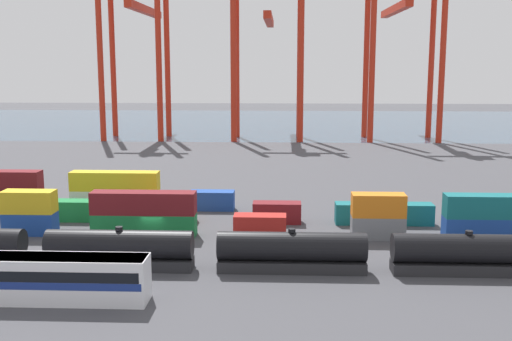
{
  "coord_description": "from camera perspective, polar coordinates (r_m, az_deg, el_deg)",
  "views": [
    {
      "loc": [
        14.92,
        -68.15,
        19.68
      ],
      "look_at": [
        10.89,
        22.65,
        4.07
      ],
      "focal_mm": 43.43,
      "sensor_mm": 36.0,
      "label": 1
    }
  ],
  "objects": [
    {
      "name": "shipping_container_6",
      "position": [
        71.64,
        0.37,
        -5.12
      ],
      "size": [
        6.04,
        2.44,
        2.6
      ],
      "primitive_type": "cube",
      "color": "#AD211C",
      "rests_on": "ground_plane"
    },
    {
      "name": "shipping_container_3",
      "position": [
        76.89,
        -20.18,
        -2.71
      ],
      "size": [
        6.04,
        2.44,
        2.6
      ],
      "primitive_type": "cube",
      "color": "gold",
      "rests_on": "shipping_container_2"
    },
    {
      "name": "gantry_crane_east",
      "position": [
        170.58,
        13.29,
        12.78
      ],
      "size": [
        18.98,
        40.15,
        48.44
      ],
      "color": "red",
      "rests_on": "ground_plane"
    },
    {
      "name": "gantry_crane_west",
      "position": [
        172.28,
        -10.92,
        12.48
      ],
      "size": [
        16.66,
        39.5,
        45.93
      ],
      "color": "red",
      "rests_on": "ground_plane"
    },
    {
      "name": "shipping_container_4",
      "position": [
        73.38,
        -10.26,
        -4.92
      ],
      "size": [
        12.1,
        2.44,
        2.6
      ],
      "primitive_type": "cube",
      "color": "#197538",
      "rests_on": "ground_plane"
    },
    {
      "name": "gantry_crane_central",
      "position": [
        167.83,
        1.12,
        12.17
      ],
      "size": [
        18.71,
        39.21,
        43.28
      ],
      "color": "red",
      "rests_on": "ground_plane"
    },
    {
      "name": "shipping_container_24",
      "position": [
        85.05,
        -4.06,
        -2.76
      ],
      "size": [
        6.04,
        2.44,
        2.6
      ],
      "primitive_type": "cube",
      "color": "#1C4299",
      "rests_on": "ground_plane"
    },
    {
      "name": "shipping_container_17",
      "position": [
        78.03,
        1.94,
        -3.89
      ],
      "size": [
        6.04,
        2.44,
        2.6
      ],
      "primitive_type": "cube",
      "color": "maroon",
      "rests_on": "ground_plane"
    },
    {
      "name": "shipping_container_23",
      "position": [
        87.08,
        -12.88,
        -0.94
      ],
      "size": [
        12.1,
        2.44,
        2.6
      ],
      "primitive_type": "cube",
      "color": "gold",
      "rests_on": "shipping_container_22"
    },
    {
      "name": "shipping_container_8",
      "position": [
        71.8,
        11.21,
        -3.14
      ],
      "size": [
        6.04,
        2.44,
        2.6
      ],
      "primitive_type": "cube",
      "color": "orange",
      "rests_on": "shipping_container_7"
    },
    {
      "name": "shipping_container_21",
      "position": [
        91.55,
        -21.0,
        -0.84
      ],
      "size": [
        6.04,
        2.44,
        2.6
      ],
      "primitive_type": "cube",
      "color": "maroon",
      "rests_on": "shipping_container_20"
    },
    {
      "name": "shipping_container_7",
      "position": [
        72.41,
        11.14,
        -5.15
      ],
      "size": [
        6.04,
        2.44,
        2.6
      ],
      "primitive_type": "cube",
      "color": "slate",
      "rests_on": "ground_plane"
    },
    {
      "name": "shipping_container_16",
      "position": [
        79.29,
        -7.78,
        -3.75
      ],
      "size": [
        6.04,
        2.44,
        2.6
      ],
      "primitive_type": "cube",
      "color": "orange",
      "rests_on": "ground_plane"
    },
    {
      "name": "shipping_container_20",
      "position": [
        92.04,
        -20.9,
        -2.43
      ],
      "size": [
        6.04,
        2.44,
        2.6
      ],
      "primitive_type": "cube",
      "color": "#AD211C",
      "rests_on": "ground_plane"
    },
    {
      "name": "harbour_water",
      "position": [
        213.61,
        -1.48,
        4.45
      ],
      "size": [
        400.0,
        110.0,
        0.01
      ],
      "primitive_type": "cube",
      "color": "#384C60",
      "rests_on": "ground_plane"
    },
    {
      "name": "ground_plane",
      "position": [
        110.93,
        -5.23,
        -0.52
      ],
      "size": [
        420.0,
        420.0,
        0.0
      ],
      "primitive_type": "plane",
      "color": "#424247"
    },
    {
      "name": "shipping_container_9",
      "position": [
        75.63,
        21.34,
        -5.01
      ],
      "size": [
        12.1,
        2.44,
        2.6
      ],
      "primitive_type": "cube",
      "color": "#1C4299",
      "rests_on": "ground_plane"
    },
    {
      "name": "shipping_container_10",
      "position": [
        75.04,
        21.46,
        -3.08
      ],
      "size": [
        12.1,
        2.44,
        2.6
      ],
      "primitive_type": "cube",
      "color": "#146066",
      "rests_on": "shipping_container_9"
    },
    {
      "name": "shipping_container_2",
      "position": [
        77.47,
        -20.07,
        -4.59
      ],
      "size": [
        6.04,
        2.44,
        2.6
      ],
      "primitive_type": "cube",
      "color": "#1C4299",
      "rests_on": "ground_plane"
    },
    {
      "name": "freight_tank_row",
      "position": [
        59.99,
        3.3,
        -7.45
      ],
      "size": [
        81.06,
        2.75,
        4.21
      ],
      "color": "#232326",
      "rests_on": "ground_plane"
    },
    {
      "name": "shipping_container_22",
      "position": [
        87.59,
        -12.81,
        -2.62
      ],
      "size": [
        12.1,
        2.44,
        2.6
      ],
      "primitive_type": "cube",
      "color": "silver",
      "rests_on": "ground_plane"
    },
    {
      "name": "shipping_container_15",
      "position": [
        82.71,
        -16.94,
        -3.53
      ],
      "size": [
        12.1,
        2.44,
        2.6
      ],
      "primitive_type": "cube",
      "color": "#197538",
      "rests_on": "ground_plane"
    },
    {
      "name": "shipping_container_5",
      "position": [
        72.77,
        -10.32,
        -2.94
      ],
      "size": [
        12.1,
        2.44,
        2.6
      ],
      "primitive_type": "cube",
      "color": "maroon",
      "rests_on": "shipping_container_4"
    },
    {
      "name": "shipping_container_18",
      "position": [
        79.04,
        11.69,
        -3.91
      ],
      "size": [
        12.1,
        2.44,
        2.6
      ],
      "primitive_type": "cube",
      "color": "#146066",
      "rests_on": "ground_plane"
    }
  ]
}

